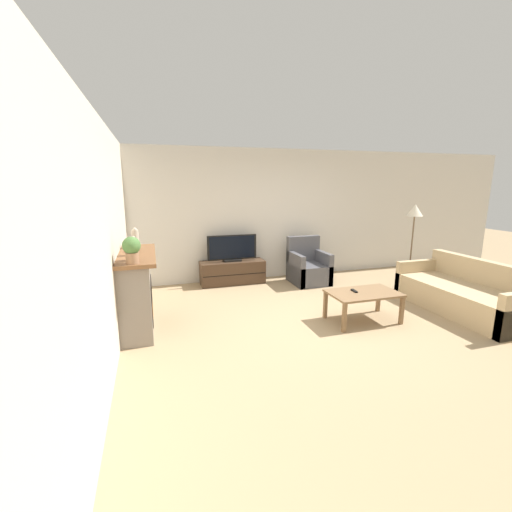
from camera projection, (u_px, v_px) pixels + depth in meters
The scene contains 16 objects.
ground_plane at pixel (326, 319), 5.15m from camera, with size 24.00×24.00×0.00m, color #9E8460.
wall_back at pixel (271, 215), 7.23m from camera, with size 12.00×0.06×2.70m.
wall_left at pixel (109, 240), 4.03m from camera, with size 0.06×12.00×2.70m.
fireplace at pixel (136, 290), 4.76m from camera, with size 0.51×1.47×1.07m.
mantel_vase_left at pixel (133, 252), 4.22m from camera, with size 0.13×0.13×0.25m.
mantel_vase_centre_left at pixel (134, 246), 4.53m from camera, with size 0.09×0.09×0.26m.
mantel_vase_right at pixel (135, 238), 5.04m from camera, with size 0.10×0.10×0.30m.
mantel_clock at pixel (135, 246), 4.78m from camera, with size 0.08×0.11×0.15m.
potted_plant at pixel (132, 249), 4.03m from camera, with size 0.21×0.21×0.33m.
tv_stand at pixel (232, 272), 6.94m from camera, with size 1.29×0.43×0.47m.
tv at pixel (232, 249), 6.83m from camera, with size 1.00×0.18×0.53m.
armchair at pixel (308, 268), 7.00m from camera, with size 0.70×0.76×0.93m.
coffee_table at pixel (363, 296), 5.01m from camera, with size 1.02×0.62×0.44m.
remote at pixel (354, 291), 5.02m from camera, with size 0.05×0.15×0.02m.
couch at pixel (465, 295), 5.41m from camera, with size 0.95×2.03×0.80m.
floor_lamp at pixel (414, 217), 6.44m from camera, with size 0.30×0.30×1.62m.
Camera 1 is at (-2.43, -4.31, 2.00)m, focal length 24.00 mm.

